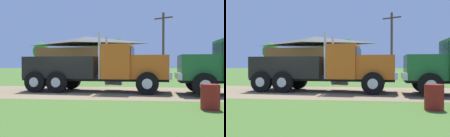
# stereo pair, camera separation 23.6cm
# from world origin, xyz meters

# --- Properties ---
(ground_plane) EXTENTS (200.00, 200.00, 0.00)m
(ground_plane) POSITION_xyz_m (0.00, 0.00, 0.00)
(ground_plane) COLOR #466A28
(dirt_track) EXTENTS (120.00, 6.39, 0.01)m
(dirt_track) POSITION_xyz_m (0.00, 0.00, 0.00)
(dirt_track) COLOR #877151
(dirt_track) RESTS_ON ground_plane
(truck_foreground_white) EXTENTS (8.36, 3.13, 3.21)m
(truck_foreground_white) POSITION_xyz_m (1.24, 0.31, 1.29)
(truck_foreground_white) COLOR black
(truck_foreground_white) RESTS_ON ground_plane
(steel_barrel) EXTENTS (0.62, 0.62, 0.85)m
(steel_barrel) POSITION_xyz_m (5.99, -4.92, 0.42)
(steel_barrel) COLOR maroon
(steel_barrel) RESTS_ON ground_plane
(shed_building) EXTENTS (14.11, 8.57, 5.68)m
(shed_building) POSITION_xyz_m (-4.15, 22.40, 2.74)
(shed_building) COLOR brown
(shed_building) RESTS_ON ground_plane
(utility_pole_near) EXTENTS (1.98, 1.22, 7.42)m
(utility_pole_near) POSITION_xyz_m (6.33, 15.22, 3.96)
(utility_pole_near) COLOR brown
(utility_pole_near) RESTS_ON ground_plane
(tree_left) EXTENTS (3.50, 3.50, 6.31)m
(tree_left) POSITION_xyz_m (-17.08, 37.48, 4.35)
(tree_left) COLOR #513823
(tree_left) RESTS_ON ground_plane
(tree_mid) EXTENTS (3.45, 3.45, 7.18)m
(tree_mid) POSITION_xyz_m (-0.86, 39.87, 5.22)
(tree_mid) COLOR #513823
(tree_mid) RESTS_ON ground_plane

